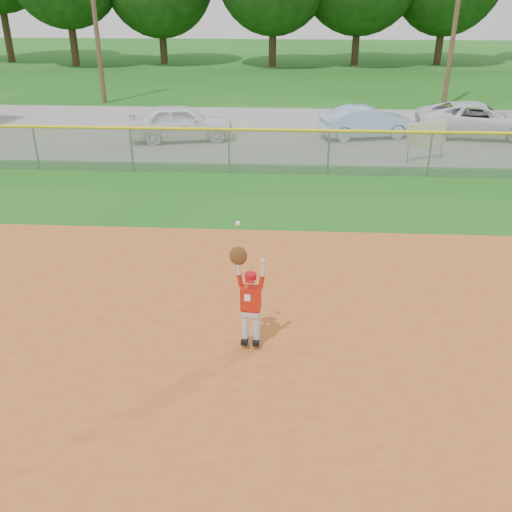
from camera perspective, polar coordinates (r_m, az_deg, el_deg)
The scene contains 10 objects.
ground at distance 10.74m, azimuth -8.14°, elevation -8.00°, with size 120.00×120.00×0.00m, color #195914.
clay_infield at distance 8.47m, azimuth -12.16°, elevation -19.15°, with size 24.00×16.00×0.04m, color #A8511E.
parking_strip at distance 25.50m, azimuth -1.26°, elevation 12.39°, with size 44.00×10.00×0.03m, color gray.
car_white_a at distance 23.97m, azimuth -7.52°, elevation 13.12°, with size 1.71×4.24×1.45m, color white.
car_blue at distance 24.62m, azimuth 11.04°, elevation 13.01°, with size 1.36×3.89×1.28m, color #8AACCD.
car_white_b at distance 26.06m, azimuth 21.26°, elevation 12.59°, with size 2.30×5.00×1.39m, color silver.
sponsor_sign at distance 21.68m, azimuth 16.71°, elevation 11.48°, with size 1.50×0.72×1.45m.
outfield_fence at distance 19.50m, azimuth -2.71°, elevation 10.78°, with size 40.06×0.10×1.55m.
power_lines at distance 30.77m, azimuth 1.65°, elevation 23.46°, with size 19.40×0.24×9.00m.
ballplayer at distance 9.80m, azimuth -0.71°, elevation -4.09°, with size 0.62×0.27×2.31m.
Camera 1 is at (2.03, -8.72, 5.93)m, focal length 40.00 mm.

